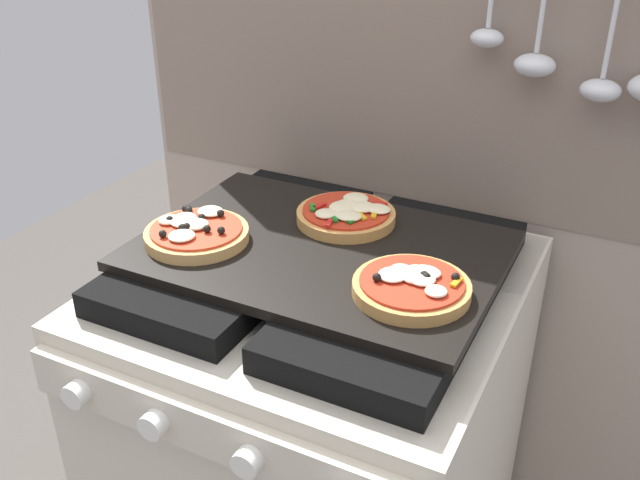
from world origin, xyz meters
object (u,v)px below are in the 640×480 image
at_px(pizza_right, 412,286).
at_px(baking_tray, 320,250).
at_px(pizza_left, 195,232).
at_px(stove, 320,470).
at_px(pizza_center, 347,214).

bearing_deg(pizza_right, baking_tray, 158.94).
height_order(baking_tray, pizza_left, pizza_left).
distance_m(stove, pizza_left, 0.52).
xyz_separation_m(pizza_right, pizza_center, (-0.17, 0.16, 0.00)).
height_order(stove, pizza_left, pizza_left).
bearing_deg(baking_tray, stove, -90.00).
distance_m(baking_tray, pizza_left, 0.19).
height_order(stove, pizza_right, pizza_right).
bearing_deg(pizza_right, stove, 159.42).
bearing_deg(baking_tray, pizza_right, -21.06).
xyz_separation_m(baking_tray, pizza_center, (0.00, 0.09, 0.02)).
distance_m(stove, pizza_center, 0.49).
bearing_deg(stove, pizza_left, -159.60).
xyz_separation_m(stove, pizza_left, (-0.18, -0.07, 0.48)).
height_order(stove, pizza_center, pizza_center).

